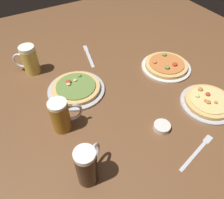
% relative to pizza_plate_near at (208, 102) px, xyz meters
% --- Properties ---
extents(ground_plane, '(2.40, 2.40, 0.03)m').
position_rel_pizza_plate_near_xyz_m(ground_plane, '(-0.40, 0.24, -0.03)').
color(ground_plane, brown).
extents(pizza_plate_near, '(0.26, 0.26, 0.05)m').
position_rel_pizza_plate_near_xyz_m(pizza_plate_near, '(0.00, 0.00, 0.00)').
color(pizza_plate_near, '#B2B2B7').
rests_on(pizza_plate_near, ground_plane).
extents(pizza_plate_far, '(0.28, 0.28, 0.05)m').
position_rel_pizza_plate_near_xyz_m(pizza_plate_far, '(0.01, 0.32, 0.00)').
color(pizza_plate_far, silver).
rests_on(pizza_plate_far, ground_plane).
extents(pizza_plate_side, '(0.29, 0.29, 0.05)m').
position_rel_pizza_plate_near_xyz_m(pizza_plate_side, '(-0.51, 0.41, -0.00)').
color(pizza_plate_side, '#B2B2B7').
rests_on(pizza_plate_side, ground_plane).
extents(beer_mug_dark, '(0.13, 0.10, 0.16)m').
position_rel_pizza_plate_near_xyz_m(beer_mug_dark, '(-0.66, 0.67, 0.06)').
color(beer_mug_dark, gold).
rests_on(beer_mug_dark, ground_plane).
extents(beer_mug_amber, '(0.12, 0.10, 0.18)m').
position_rel_pizza_plate_near_xyz_m(beer_mug_amber, '(-0.66, -0.04, 0.07)').
color(beer_mug_amber, black).
rests_on(beer_mug_amber, ground_plane).
extents(beer_mug_pale, '(0.14, 0.08, 0.16)m').
position_rel_pizza_plate_near_xyz_m(beer_mug_pale, '(-0.65, 0.22, 0.06)').
color(beer_mug_pale, '#9E6619').
rests_on(beer_mug_pale, ground_plane).
extents(ramekin_sauce, '(0.07, 0.07, 0.03)m').
position_rel_pizza_plate_near_xyz_m(ramekin_sauce, '(-0.29, -0.00, -0.00)').
color(ramekin_sauce, silver).
rests_on(ramekin_sauce, ground_plane).
extents(fork_left, '(0.22, 0.07, 0.01)m').
position_rel_pizza_plate_near_xyz_m(fork_left, '(-0.23, -0.17, -0.01)').
color(fork_left, silver).
rests_on(fork_left, ground_plane).
extents(knife_right, '(0.07, 0.24, 0.01)m').
position_rel_pizza_plate_near_xyz_m(knife_right, '(-0.32, 0.65, -0.01)').
color(knife_right, silver).
rests_on(knife_right, ground_plane).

